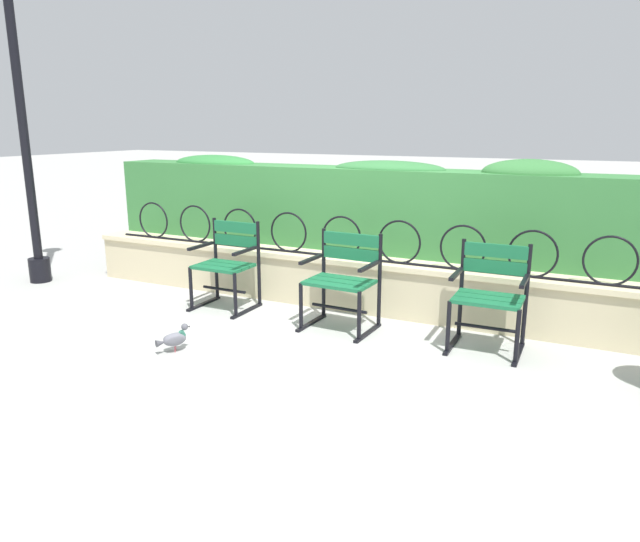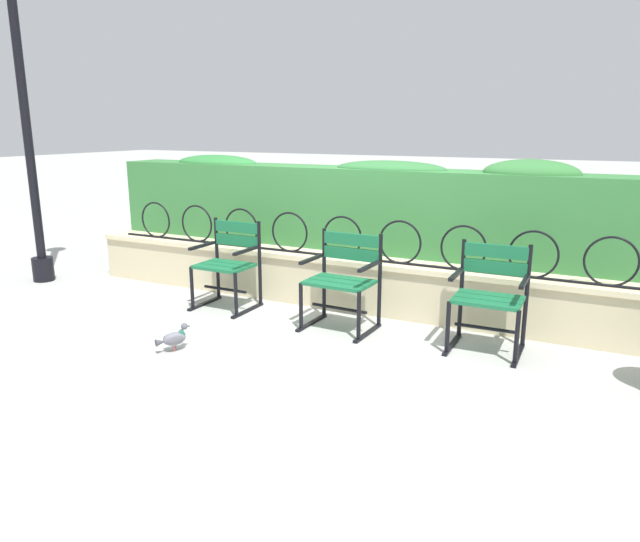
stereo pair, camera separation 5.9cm
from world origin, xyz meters
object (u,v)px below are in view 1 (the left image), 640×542
(park_chair_left, at_px, (228,262))
(park_chair_centre, at_px, (343,278))
(lamppost, at_px, (21,108))
(park_chair_right, at_px, (490,294))
(pigeon_near_chairs, at_px, (174,339))

(park_chair_left, xyz_separation_m, park_chair_centre, (1.29, -0.06, 0.00))
(park_chair_centre, xyz_separation_m, lamppost, (-3.88, -0.10, 1.52))
(park_chair_centre, height_order, lamppost, lamppost)
(park_chair_centre, bearing_deg, park_chair_right, 2.27)
(pigeon_near_chairs, distance_m, lamppost, 3.61)
(park_chair_left, distance_m, park_chair_centre, 1.30)
(park_chair_left, relative_size, pigeon_near_chairs, 3.24)
(park_chair_left, distance_m, park_chair_right, 2.58)
(lamppost, bearing_deg, pigeon_near_chairs, -20.33)
(park_chair_centre, bearing_deg, park_chair_left, 177.48)
(park_chair_right, xyz_separation_m, pigeon_near_chairs, (-2.27, -1.22, -0.35))
(pigeon_near_chairs, bearing_deg, lamppost, 159.67)
(park_chair_left, bearing_deg, lamppost, -176.55)
(pigeon_near_chairs, relative_size, lamppost, 0.07)
(park_chair_left, xyz_separation_m, lamppost, (-2.58, -0.16, 1.52))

